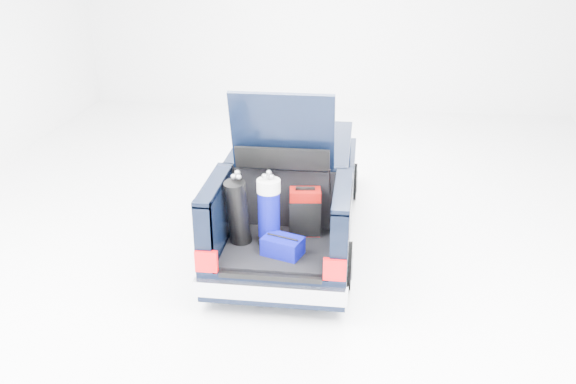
# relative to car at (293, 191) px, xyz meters

# --- Properties ---
(ground) EXTENTS (14.00, 14.00, 0.00)m
(ground) POSITION_rel_car_xyz_m (0.00, -0.11, -0.67)
(ground) COLOR white
(ground) RESTS_ON ground
(car) EXTENTS (1.87, 4.65, 2.47)m
(car) POSITION_rel_car_xyz_m (0.00, 0.00, 0.00)
(car) COLOR black
(car) RESTS_ON ground
(red_suitcase) EXTENTS (0.42, 0.30, 0.65)m
(red_suitcase) POSITION_rel_car_xyz_m (0.29, -1.19, 0.23)
(red_suitcase) COLOR #7A0704
(red_suitcase) RESTS_ON car
(black_golf_bag) EXTENTS (0.38, 0.45, 0.96)m
(black_golf_bag) POSITION_rel_car_xyz_m (-0.50, -1.56, 0.36)
(black_golf_bag) COLOR black
(black_golf_bag) RESTS_ON car
(blue_golf_bag) EXTENTS (0.32, 0.32, 0.97)m
(blue_golf_bag) POSITION_rel_car_xyz_m (-0.12, -1.51, 0.37)
(blue_golf_bag) COLOR black
(blue_golf_bag) RESTS_ON car
(blue_duffel) EXTENTS (0.54, 0.44, 0.25)m
(blue_duffel) POSITION_rel_car_xyz_m (0.08, -1.78, 0.04)
(blue_duffel) COLOR #050672
(blue_duffel) RESTS_ON car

